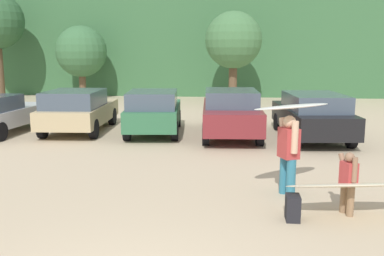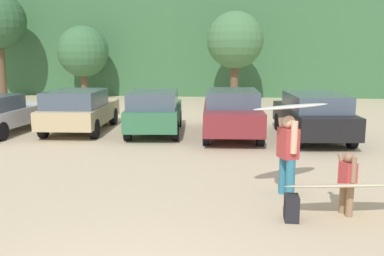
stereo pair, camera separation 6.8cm
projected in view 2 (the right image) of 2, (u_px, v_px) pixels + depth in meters
The scene contains 12 objects.
hillside_ridge at pixel (222, 31), 32.71m from camera, with size 108.00×12.00×8.56m, color #38663D.
tree_center_right at pixel (83, 52), 26.06m from camera, with size 3.02×3.02×4.35m.
tree_ridge_back at pixel (235, 41), 23.90m from camera, with size 3.11×3.11×5.02m.
parked_car_tan at pixel (79, 109), 15.82m from camera, with size 2.18×4.33×1.53m.
parked_car_forest_green at pixel (155, 111), 15.36m from camera, with size 2.13×4.13×1.55m.
parked_car_maroon at pixel (231, 112), 14.94m from camera, with size 2.15×4.78×1.61m.
parked_car_black at pixel (313, 115), 14.52m from camera, with size 2.28×4.69×1.53m.
person_adult at pixel (288, 151), 8.80m from camera, with size 0.44×0.67×1.65m.
person_child at pixel (347, 180), 7.81m from camera, with size 0.31×0.50×1.15m.
surfboard_white at pixel (292, 107), 8.58m from camera, with size 1.82×1.52×0.12m.
surfboard_cream at pixel (351, 185), 7.68m from camera, with size 2.44×1.03×0.25m.
backpack_dropped at pixel (292, 208), 7.61m from camera, with size 0.24×0.34×0.45m.
Camera 2 is at (1.39, -4.54, 2.94)m, focal length 40.99 mm.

